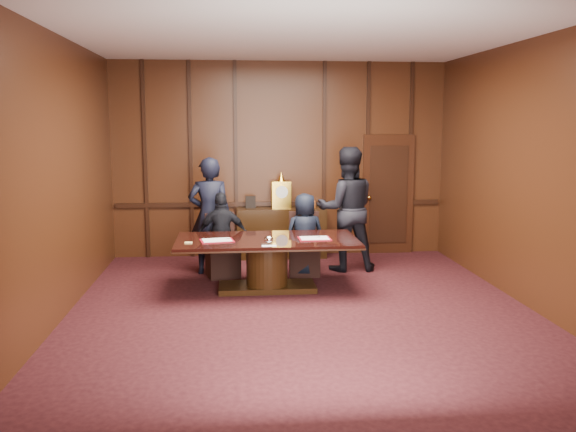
{
  "coord_description": "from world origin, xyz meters",
  "views": [
    {
      "loc": [
        -0.89,
        -7.52,
        2.42
      ],
      "look_at": [
        -0.06,
        1.33,
        1.05
      ],
      "focal_mm": 38.0,
      "sensor_mm": 36.0,
      "label": 1
    }
  ],
  "objects_px": {
    "witness_right": "(346,209)",
    "signatory_left": "(222,235)",
    "witness_left": "(210,216)",
    "signatory_right": "(305,235)",
    "sideboard": "(281,231)",
    "conference_table": "(267,256)"
  },
  "relations": [
    {
      "from": "sideboard",
      "to": "signatory_right",
      "type": "distance_m",
      "value": 1.4
    },
    {
      "from": "sideboard",
      "to": "witness_left",
      "type": "distance_m",
      "value": 1.7
    },
    {
      "from": "signatory_left",
      "to": "signatory_right",
      "type": "xyz_separation_m",
      "value": [
        1.3,
        0.0,
        -0.01
      ]
    },
    {
      "from": "signatory_right",
      "to": "witness_left",
      "type": "distance_m",
      "value": 1.55
    },
    {
      "from": "conference_table",
      "to": "signatory_left",
      "type": "bearing_deg",
      "value": 129.09
    },
    {
      "from": "sideboard",
      "to": "signatory_left",
      "type": "bearing_deg",
      "value": -127.4
    },
    {
      "from": "conference_table",
      "to": "witness_left",
      "type": "distance_m",
      "value": 1.45
    },
    {
      "from": "conference_table",
      "to": "witness_right",
      "type": "height_order",
      "value": "witness_right"
    },
    {
      "from": "sideboard",
      "to": "conference_table",
      "type": "bearing_deg",
      "value": -100.23
    },
    {
      "from": "sideboard",
      "to": "signatory_left",
      "type": "height_order",
      "value": "sideboard"
    },
    {
      "from": "signatory_left",
      "to": "witness_right",
      "type": "xyz_separation_m",
      "value": [
        2.02,
        0.31,
        0.34
      ]
    },
    {
      "from": "signatory_left",
      "to": "signatory_right",
      "type": "bearing_deg",
      "value": 178.5
    },
    {
      "from": "sideboard",
      "to": "signatory_right",
      "type": "xyz_separation_m",
      "value": [
        0.26,
        -1.36,
        0.17
      ]
    },
    {
      "from": "signatory_left",
      "to": "witness_left",
      "type": "relative_size",
      "value": 0.72
    },
    {
      "from": "sideboard",
      "to": "witness_right",
      "type": "distance_m",
      "value": 1.53
    },
    {
      "from": "witness_left",
      "to": "signatory_right",
      "type": "bearing_deg",
      "value": 169.33
    },
    {
      "from": "signatory_right",
      "to": "witness_left",
      "type": "xyz_separation_m",
      "value": [
        -1.5,
        0.29,
        0.28
      ]
    },
    {
      "from": "signatory_right",
      "to": "witness_right",
      "type": "bearing_deg",
      "value": -166.69
    },
    {
      "from": "witness_right",
      "to": "witness_left",
      "type": "bearing_deg",
      "value": 0.61
    },
    {
      "from": "signatory_right",
      "to": "witness_right",
      "type": "distance_m",
      "value": 0.86
    },
    {
      "from": "witness_right",
      "to": "signatory_left",
      "type": "bearing_deg",
      "value": 8.88
    },
    {
      "from": "signatory_left",
      "to": "witness_left",
      "type": "bearing_deg",
      "value": -57.21
    }
  ]
}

